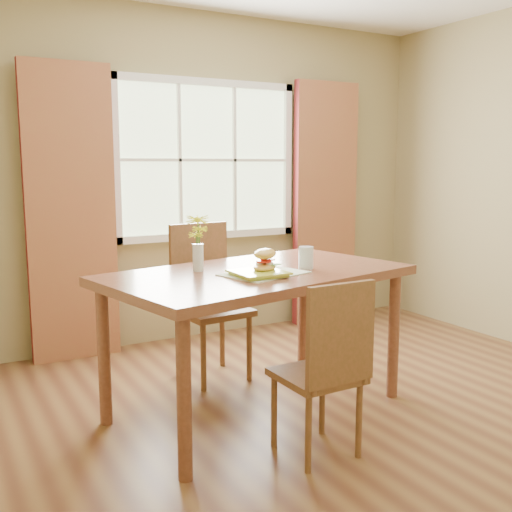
{
  "coord_description": "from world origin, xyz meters",
  "views": [
    {
      "loc": [
        -2.1,
        -2.75,
        1.47
      ],
      "look_at": [
        -0.46,
        0.2,
        0.95
      ],
      "focal_mm": 42.0,
      "sensor_mm": 36.0,
      "label": 1
    }
  ],
  "objects_px": {
    "chair_far": "(206,293)",
    "chair_near": "(326,362)",
    "water_glass": "(306,258)",
    "croissant_sandwich": "(265,260)",
    "flower_vase": "(198,238)",
    "dining_table": "(257,285)"
  },
  "relations": [
    {
      "from": "dining_table",
      "to": "flower_vase",
      "type": "relative_size",
      "value": 5.86
    },
    {
      "from": "water_glass",
      "to": "flower_vase",
      "type": "distance_m",
      "value": 0.65
    },
    {
      "from": "water_glass",
      "to": "croissant_sandwich",
      "type": "bearing_deg",
      "value": -169.74
    },
    {
      "from": "chair_near",
      "to": "croissant_sandwich",
      "type": "height_order",
      "value": "croissant_sandwich"
    },
    {
      "from": "chair_near",
      "to": "water_glass",
      "type": "distance_m",
      "value": 0.8
    },
    {
      "from": "flower_vase",
      "to": "dining_table",
      "type": "bearing_deg",
      "value": -26.55
    },
    {
      "from": "dining_table",
      "to": "croissant_sandwich",
      "type": "height_order",
      "value": "croissant_sandwich"
    },
    {
      "from": "chair_far",
      "to": "flower_vase",
      "type": "bearing_deg",
      "value": -123.34
    },
    {
      "from": "dining_table",
      "to": "chair_far",
      "type": "distance_m",
      "value": 0.73
    },
    {
      "from": "water_glass",
      "to": "chair_near",
      "type": "bearing_deg",
      "value": -114.9
    },
    {
      "from": "croissant_sandwich",
      "to": "flower_vase",
      "type": "relative_size",
      "value": 0.64
    },
    {
      "from": "croissant_sandwich",
      "to": "flower_vase",
      "type": "xyz_separation_m",
      "value": [
        -0.28,
        0.29,
        0.11
      ]
    },
    {
      "from": "chair_far",
      "to": "flower_vase",
      "type": "relative_size",
      "value": 3.26
    },
    {
      "from": "chair_far",
      "to": "chair_near",
      "type": "bearing_deg",
      "value": -94.89
    },
    {
      "from": "flower_vase",
      "to": "water_glass",
      "type": "bearing_deg",
      "value": -21.49
    },
    {
      "from": "croissant_sandwich",
      "to": "water_glass",
      "type": "distance_m",
      "value": 0.32
    },
    {
      "from": "croissant_sandwich",
      "to": "water_glass",
      "type": "relative_size",
      "value": 1.59
    },
    {
      "from": "water_glass",
      "to": "flower_vase",
      "type": "height_order",
      "value": "flower_vase"
    },
    {
      "from": "dining_table",
      "to": "chair_near",
      "type": "distance_m",
      "value": 0.75
    },
    {
      "from": "water_glass",
      "to": "chair_far",
      "type": "bearing_deg",
      "value": 110.55
    },
    {
      "from": "dining_table",
      "to": "flower_vase",
      "type": "bearing_deg",
      "value": 142.04
    },
    {
      "from": "chair_near",
      "to": "flower_vase",
      "type": "height_order",
      "value": "flower_vase"
    }
  ]
}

